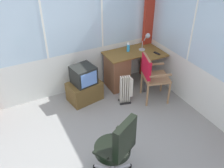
% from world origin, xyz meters
% --- Properties ---
extents(ground, '(5.63, 4.84, 0.06)m').
position_xyz_m(ground, '(0.00, 0.00, -0.03)').
color(ground, gray).
extents(north_window_panel, '(4.63, 0.07, 2.78)m').
position_xyz_m(north_window_panel, '(0.00, 1.95, 1.39)').
color(north_window_panel, silver).
rests_on(north_window_panel, ground).
extents(east_window_panel, '(0.07, 3.84, 2.78)m').
position_xyz_m(east_window_panel, '(2.34, 0.00, 1.38)').
color(east_window_panel, silver).
rests_on(east_window_panel, ground).
extents(curtain_corner, '(0.26, 0.09, 2.68)m').
position_xyz_m(curtain_corner, '(2.21, 1.82, 1.34)').
color(curtain_corner, '#A72E1E').
rests_on(curtain_corner, ground).
extents(desk, '(1.19, 0.79, 0.77)m').
position_xyz_m(desk, '(1.38, 1.61, 0.41)').
color(desk, brown).
rests_on(desk, ground).
extents(desk_lamp, '(0.23, 0.20, 0.38)m').
position_xyz_m(desk_lamp, '(2.00, 1.53, 1.02)').
color(desk_lamp, '#B2B7BC').
rests_on(desk_lamp, desk).
extents(tv_remote, '(0.07, 0.16, 0.02)m').
position_xyz_m(tv_remote, '(2.10, 1.29, 0.78)').
color(tv_remote, black).
rests_on(tv_remote, desk).
extents(spray_bottle, '(0.06, 0.06, 0.22)m').
position_xyz_m(spray_bottle, '(1.63, 1.66, 0.88)').
color(spray_bottle, '#33A6E5').
rests_on(spray_bottle, desk).
extents(wooden_armchair, '(0.61, 0.60, 0.98)m').
position_xyz_m(wooden_armchair, '(1.70, 0.92, 0.63)').
color(wooden_armchair, '#9B744E').
rests_on(wooden_armchair, ground).
extents(office_chair, '(0.62, 0.58, 1.05)m').
position_xyz_m(office_chair, '(0.25, -0.42, 0.61)').
color(office_chair, '#B7B7BF').
rests_on(office_chair, ground).
extents(tv_on_stand, '(0.71, 0.54, 0.76)m').
position_xyz_m(tv_on_stand, '(0.53, 1.49, 0.34)').
color(tv_on_stand, brown).
rests_on(tv_on_stand, ground).
extents(space_heater, '(0.29, 0.22, 0.60)m').
position_xyz_m(space_heater, '(1.23, 1.03, 0.31)').
color(space_heater, silver).
rests_on(space_heater, ground).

